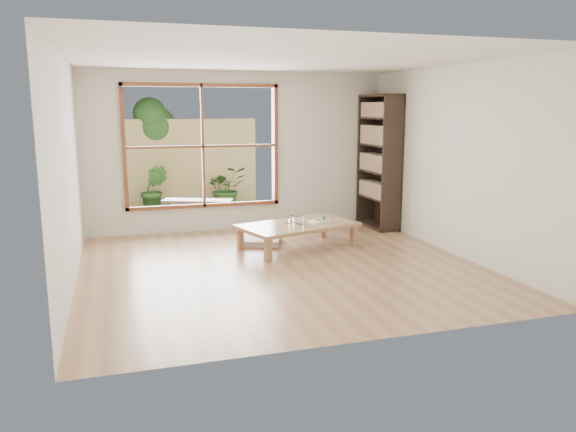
% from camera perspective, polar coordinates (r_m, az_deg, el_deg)
% --- Properties ---
extents(ground, '(5.00, 5.00, 0.00)m').
position_cam_1_polar(ground, '(7.28, -0.72, -5.12)').
color(ground, tan).
rests_on(ground, ground).
extents(low_table, '(1.85, 1.36, 0.36)m').
position_cam_1_polar(low_table, '(8.14, 0.99, -1.09)').
color(low_table, '#9B7A4B').
rests_on(low_table, ground).
extents(floor_cushion, '(0.76, 0.76, 0.09)m').
position_cam_1_polar(floor_cushion, '(8.50, -2.87, -2.48)').
color(floor_cushion, silver).
rests_on(floor_cushion, ground).
extents(bookshelf, '(0.36, 1.01, 2.24)m').
position_cam_1_polar(bookshelf, '(9.66, 9.23, 5.47)').
color(bookshelf, black).
rests_on(bookshelf, ground).
extents(glass_tall, '(0.07, 0.07, 0.12)m').
position_cam_1_polar(glass_tall, '(8.06, 1.35, -0.45)').
color(glass_tall, silver).
rests_on(glass_tall, low_table).
extents(glass_mid, '(0.07, 0.07, 0.10)m').
position_cam_1_polar(glass_mid, '(8.16, 1.02, -0.41)').
color(glass_mid, silver).
rests_on(glass_mid, low_table).
extents(glass_short, '(0.08, 0.08, 0.10)m').
position_cam_1_polar(glass_short, '(8.23, 0.39, -0.30)').
color(glass_short, silver).
rests_on(glass_short, low_table).
extents(glass_small, '(0.07, 0.07, 0.08)m').
position_cam_1_polar(glass_small, '(8.14, -0.01, -0.47)').
color(glass_small, silver).
rests_on(glass_small, low_table).
extents(food_tray, '(0.32, 0.25, 0.09)m').
position_cam_1_polar(food_tray, '(8.29, 3.35, -0.42)').
color(food_tray, white).
rests_on(food_tray, low_table).
extents(deck, '(2.80, 2.00, 0.05)m').
position_cam_1_polar(deck, '(10.56, -9.38, -0.22)').
color(deck, '#352F27').
rests_on(deck, ground).
extents(garden_bench, '(1.27, 0.78, 0.39)m').
position_cam_1_polar(garden_bench, '(10.10, -9.18, 1.32)').
color(garden_bench, black).
rests_on(garden_bench, deck).
extents(bamboo_fence, '(2.80, 0.06, 1.80)m').
position_cam_1_polar(bamboo_fence, '(11.41, -10.22, 5.15)').
color(bamboo_fence, tan).
rests_on(bamboo_fence, ground).
extents(shrub_right, '(0.88, 0.80, 0.86)m').
position_cam_1_polar(shrub_right, '(11.19, -6.29, 2.85)').
color(shrub_right, '#2D5720').
rests_on(shrub_right, deck).
extents(shrub_left, '(0.58, 0.50, 0.93)m').
position_cam_1_polar(shrub_left, '(10.97, -13.44, 2.65)').
color(shrub_left, '#2D5720').
rests_on(shrub_left, deck).
extents(garden_tree, '(1.04, 0.85, 2.22)m').
position_cam_1_polar(garden_tree, '(11.60, -13.89, 8.69)').
color(garden_tree, '#4C3D2D').
rests_on(garden_tree, ground).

